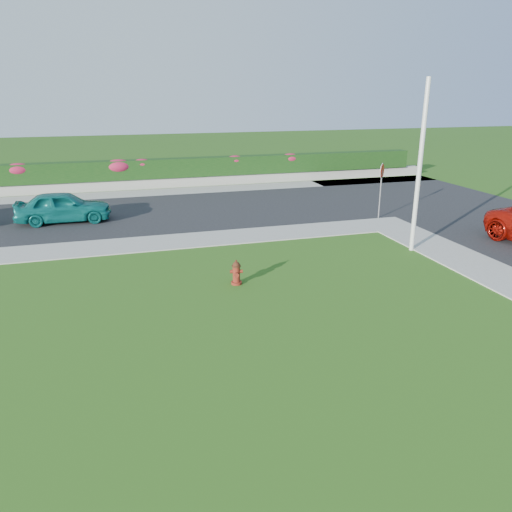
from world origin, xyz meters
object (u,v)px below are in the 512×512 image
object	(u,v)px
sedan_teal	(63,207)
stop_sign	(382,178)
fire_hydrant	(236,273)
utility_pole	(420,168)

from	to	relation	value
sedan_teal	stop_sign	size ratio (longest dim) A/B	1.59
fire_hydrant	utility_pole	distance (m)	7.58
sedan_teal	stop_sign	bearing A→B (deg)	-102.75
fire_hydrant	sedan_teal	distance (m)	10.73
fire_hydrant	utility_pole	size ratio (longest dim) A/B	0.13
stop_sign	sedan_teal	bearing A→B (deg)	143.49
fire_hydrant	stop_sign	xyz separation A→B (m)	(8.20, 6.00, 1.50)
fire_hydrant	utility_pole	world-z (taller)	utility_pole
sedan_teal	utility_pole	world-z (taller)	utility_pole
sedan_teal	utility_pole	size ratio (longest dim) A/B	0.67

